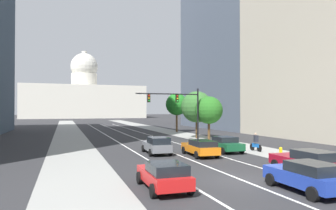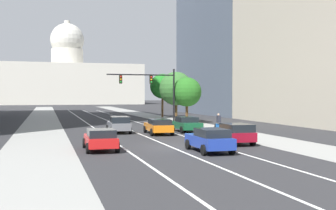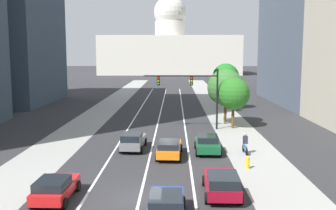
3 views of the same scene
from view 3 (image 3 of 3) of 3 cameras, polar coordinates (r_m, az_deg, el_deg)
name	(u,v)px [view 3 (image 3 of 3)]	position (r m, az deg, el deg)	size (l,w,h in m)	color
ground_plane	(162,106)	(61.95, -0.86, -0.11)	(400.00, 400.00, 0.00)	#2B2B2D
sidewalk_left	(103,110)	(57.92, -9.48, -0.74)	(4.47, 130.00, 0.01)	gray
sidewalk_right	(220,110)	(57.34, 7.52, -0.78)	(4.47, 130.00, 0.01)	gray
lane_stripe_left	(132,122)	(47.37, -5.25, -2.49)	(0.16, 90.00, 0.01)	white
lane_stripe_center	(158,122)	(47.13, -1.44, -2.51)	(0.16, 90.00, 0.01)	white
lane_stripe_right	(184,122)	(47.11, 2.38, -2.52)	(0.16, 90.00, 0.01)	white
capitol_building	(170,51)	(160.60, 0.27, 7.90)	(54.99, 26.90, 32.10)	beige
car_gray	(133,141)	(33.74, -5.12, -5.20)	(2.10, 4.45, 1.54)	slate
car_green	(207,144)	(32.90, 5.75, -5.62)	(2.11, 4.14, 1.43)	#14512D
car_orange	(169,148)	(31.33, 0.19, -6.27)	(2.16, 4.69, 1.37)	orange
car_blue	(166,206)	(19.87, -0.27, -14.44)	(1.98, 4.22, 1.46)	#1E389E
car_red	(55,188)	(23.27, -16.12, -11.52)	(2.02, 4.10, 1.37)	red
car_crimson	(222,183)	(23.22, 7.83, -11.19)	(2.16, 4.45, 1.49)	maroon
traffic_signal_mast	(194,87)	(42.32, 3.77, 2.59)	(8.06, 0.39, 6.56)	black
fire_hydrant	(248,162)	(28.87, 11.53, -8.19)	(0.26, 0.35, 0.91)	yellow
cyclist	(245,144)	(32.90, 11.17, -5.55)	(0.38, 1.70, 1.72)	black
street_tree_far_right	(233,94)	(43.44, 9.51, 1.63)	(3.57, 3.57, 5.64)	#51381E
street_tree_near_right	(226,77)	(58.17, 8.40, 4.10)	(3.87, 3.87, 6.79)	#51381E
street_tree_mid_right	(226,88)	(46.02, 8.40, 2.53)	(4.28, 4.28, 6.43)	#51381E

